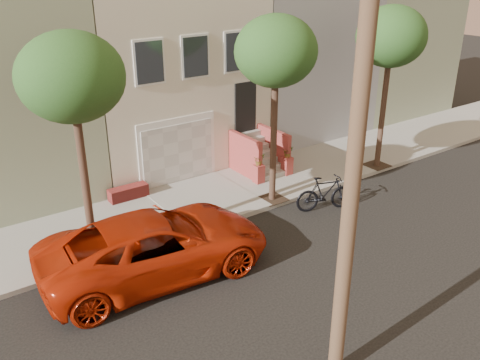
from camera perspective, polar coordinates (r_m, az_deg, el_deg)
ground at (r=15.22m, az=9.86°, el=-8.74°), size 90.00×90.00×0.00m
sidewalk at (r=18.80m, az=-1.60°, el=-1.52°), size 40.00×3.70×0.15m
house_row at (r=22.56m, az=-10.20°, el=11.98°), size 33.10×11.70×7.00m
tree_left at (r=13.60m, az=-18.15°, el=10.59°), size 2.70×2.57×6.30m
tree_mid at (r=16.69m, az=4.01°, el=13.90°), size 2.70×2.57×6.30m
tree_right at (r=20.58m, az=16.39°, el=14.88°), size 2.70×2.57×6.30m
pickup_truck at (r=14.19m, az=-9.30°, el=-7.15°), size 6.49×3.42×1.74m
motorcycle at (r=17.77m, az=9.40°, el=-1.45°), size 2.15×1.27×1.25m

